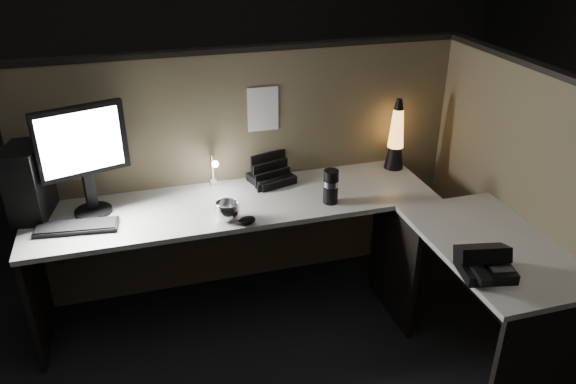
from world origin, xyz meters
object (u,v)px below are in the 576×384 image
object	(u,v)px
lava_lamp	(396,140)
desk_phone	(484,263)
pc_tower	(30,178)
keyboard	(77,227)
monitor	(83,150)

from	to	relation	value
lava_lamp	desk_phone	xyz separation A→B (m)	(-0.13, -1.18, -0.14)
lava_lamp	desk_phone	bearing A→B (deg)	-96.06
pc_tower	desk_phone	distance (m)	2.35
keyboard	lava_lamp	distance (m)	1.95
monitor	lava_lamp	world-z (taller)	monitor
lava_lamp	desk_phone	size ratio (longest dim) A/B	1.71
keyboard	lava_lamp	xyz separation A→B (m)	(1.92, 0.25, 0.18)
monitor	desk_phone	world-z (taller)	monitor
pc_tower	lava_lamp	size ratio (longest dim) A/B	0.87
desk_phone	monitor	bearing A→B (deg)	158.56
pc_tower	monitor	bearing A→B (deg)	-5.75
keyboard	lava_lamp	world-z (taller)	lava_lamp
desk_phone	pc_tower	bearing A→B (deg)	160.72
keyboard	monitor	bearing A→B (deg)	72.33
keyboard	desk_phone	bearing A→B (deg)	-20.82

